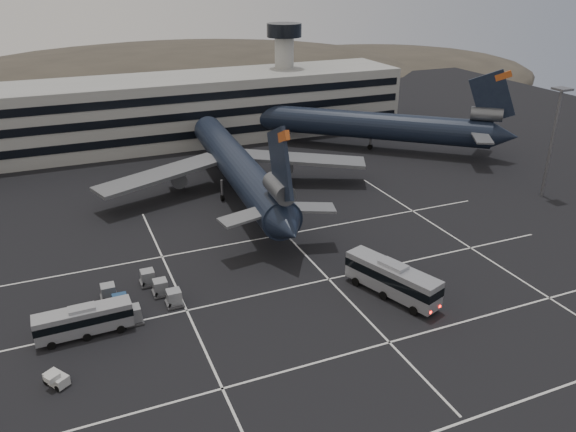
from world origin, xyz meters
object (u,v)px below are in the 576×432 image
object	(u,v)px
bus_far	(84,320)
uld_cluster	(141,295)
trijet_main	(238,166)
bus_near	(392,278)

from	to	relation	value
bus_far	uld_cluster	xyz separation A→B (m)	(6.49, 4.20, -0.99)
bus_far	uld_cluster	size ratio (longest dim) A/B	0.98
uld_cluster	trijet_main	bearing A→B (deg)	52.61
uld_cluster	bus_far	bearing A→B (deg)	-147.08
trijet_main	bus_near	world-z (taller)	trijet_main
bus_near	bus_far	bearing A→B (deg)	150.90
bus_far	trijet_main	bearing A→B (deg)	-42.44
bus_near	bus_far	distance (m)	34.48
bus_near	uld_cluster	world-z (taller)	bus_near
trijet_main	bus_far	xyz separation A→B (m)	(-27.40, -31.56, -3.34)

